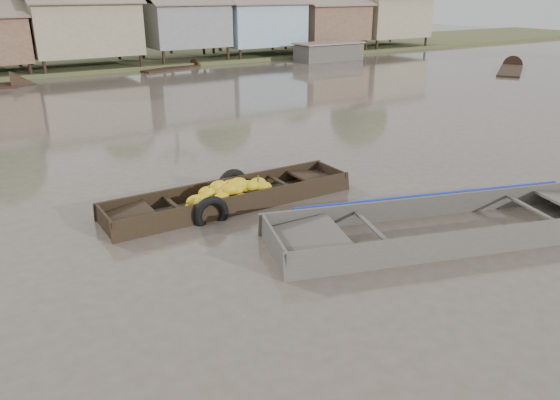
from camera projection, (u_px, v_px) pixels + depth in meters
ground at (318, 244)px, 11.37m from camera, size 120.00×120.00×0.00m
riverbank at (80, 19)px, 36.93m from camera, size 120.00×12.47×10.22m
banana_boat at (229, 198)px, 13.37m from camera, size 6.30×1.72×0.90m
viewer_boat at (456, 230)px, 11.85m from camera, size 8.59×4.50×0.67m
distant_boats at (239, 66)px, 35.58m from camera, size 49.31×15.91×1.38m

